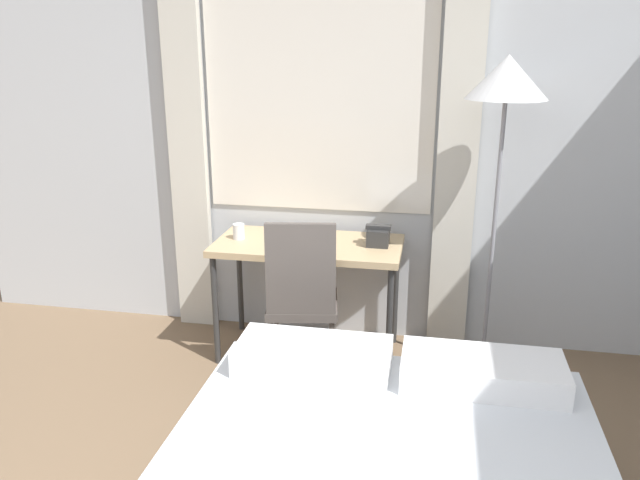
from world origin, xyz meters
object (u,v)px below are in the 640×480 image
(telephone, at_px, (378,236))
(mug, at_px, (239,231))
(desk, at_px, (308,253))
(standing_lamp, at_px, (505,100))
(book, at_px, (308,243))
(desk_chair, at_px, (302,293))

(telephone, bearing_deg, mug, -177.46)
(desk, distance_m, standing_lamp, 1.41)
(standing_lamp, bearing_deg, book, 179.36)
(standing_lamp, bearing_deg, mug, 177.91)
(book, height_order, mug, mug)
(desk, height_order, book, book)
(desk, xyz_separation_m, desk_chair, (0.02, -0.30, -0.14))
(desk, distance_m, desk_chair, 0.33)
(telephone, xyz_separation_m, mug, (-0.84, -0.04, -0.01))
(standing_lamp, relative_size, telephone, 12.29)
(desk, relative_size, mug, 11.86)
(desk, relative_size, book, 4.94)
(desk_chair, relative_size, standing_lamp, 0.53)
(desk_chair, relative_size, mug, 10.25)
(mug, bearing_deg, desk, 1.31)
(desk_chair, height_order, book, desk_chair)
(telephone, xyz_separation_m, book, (-0.40, -0.08, -0.04))
(desk, height_order, mug, mug)
(standing_lamp, height_order, telephone, standing_lamp)
(book, distance_m, mug, 0.44)
(standing_lamp, height_order, mug, standing_lamp)
(standing_lamp, distance_m, mug, 1.69)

